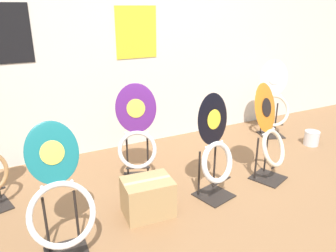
{
  "coord_description": "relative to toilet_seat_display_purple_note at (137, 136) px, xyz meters",
  "views": [
    {
      "loc": [
        -1.59,
        -1.44,
        1.56
      ],
      "look_at": [
        -0.34,
        1.0,
        0.55
      ],
      "focal_mm": 35.0,
      "sensor_mm": 36.0,
      "label": 1
    }
  ],
  "objects": [
    {
      "name": "paint_can",
      "position": [
        2.15,
        -0.18,
        -0.35
      ],
      "size": [
        0.17,
        0.17,
        0.18
      ],
      "color": "silver",
      "rests_on": "ground_plane"
    },
    {
      "name": "toilet_seat_display_jazz_black",
      "position": [
        0.47,
        -0.57,
        -0.02
      ],
      "size": [
        0.39,
        0.34,
        0.91
      ],
      "color": "black",
      "rests_on": "ground_plane"
    },
    {
      "name": "storage_box",
      "position": [
        -0.14,
        -0.55,
        -0.29
      ],
      "size": [
        0.4,
        0.32,
        0.3
      ],
      "color": "tan",
      "rests_on": "ground_plane"
    },
    {
      "name": "wall_back",
      "position": [
        0.58,
        0.85,
        0.86
      ],
      "size": [
        8.0,
        0.07,
        2.6
      ],
      "color": "silver",
      "rests_on": "ground_plane"
    },
    {
      "name": "ground_plane",
      "position": [
        0.58,
        -1.16,
        -0.44
      ],
      "size": [
        14.0,
        14.0,
        0.0
      ],
      "primitive_type": "plane",
      "color": "#8E6642"
    },
    {
      "name": "toilet_seat_display_orange_sun",
      "position": [
        1.1,
        -0.53,
        0.0
      ],
      "size": [
        0.44,
        0.41,
        0.92
      ],
      "color": "black",
      "rests_on": "ground_plane"
    },
    {
      "name": "toilet_seat_display_white_plain",
      "position": [
        1.95,
        0.29,
        0.01
      ],
      "size": [
        0.44,
        0.36,
        0.95
      ],
      "color": "black",
      "rests_on": "ground_plane"
    },
    {
      "name": "toilet_seat_display_purple_note",
      "position": [
        0.0,
        0.0,
        0.0
      ],
      "size": [
        0.41,
        0.36,
        0.92
      ],
      "color": "black",
      "rests_on": "ground_plane"
    },
    {
      "name": "toilet_seat_display_teal_sax",
      "position": [
        -0.81,
        -0.72,
        -0.04
      ],
      "size": [
        0.43,
        0.39,
        0.89
      ],
      "color": "black",
      "rests_on": "ground_plane"
    }
  ]
}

